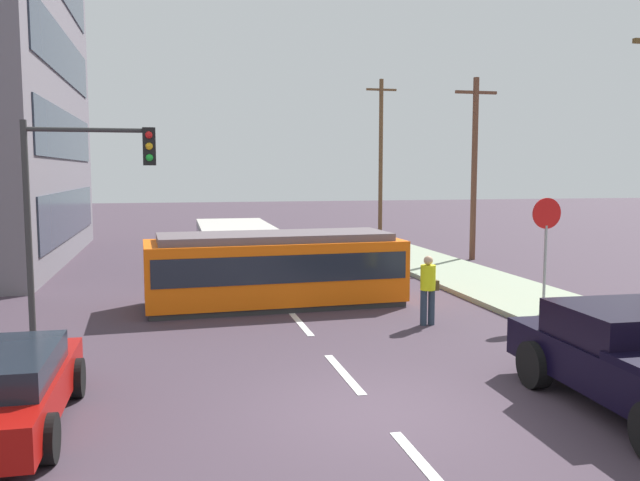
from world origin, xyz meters
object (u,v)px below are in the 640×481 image
city_bus (235,245)px  pedestrian_crossing (428,286)px  utility_pole_mid (474,165)px  stop_sign (546,231)px  traffic_light_mast (81,185)px  streetcar_tram (275,268)px  utility_pole_far (381,154)px

city_bus → pedestrian_crossing: 9.72m
utility_pole_mid → city_bus: bearing=-170.7°
city_bus → stop_sign: 11.34m
pedestrian_crossing → traffic_light_mast: bearing=174.0°
city_bus → utility_pole_mid: utility_pole_mid is taller
pedestrian_crossing → traffic_light_mast: size_ratio=0.35×
stop_sign → traffic_light_mast: bearing=175.5°
utility_pole_mid → stop_sign: bearing=-107.0°
streetcar_tram → pedestrian_crossing: size_ratio=4.22×
utility_pole_mid → streetcar_tram: bearing=-141.9°
streetcar_tram → stop_sign: stop_sign is taller
city_bus → stop_sign: size_ratio=2.04×
pedestrian_crossing → streetcar_tram: bearing=135.1°
stop_sign → utility_pole_far: size_ratio=0.32×
pedestrian_crossing → utility_pole_mid: utility_pole_mid is taller
traffic_light_mast → utility_pole_far: (13.95, 21.48, 1.30)m
traffic_light_mast → utility_pole_far: utility_pole_far is taller
pedestrian_crossing → traffic_light_mast: (-7.85, 0.82, 2.41)m
city_bus → pedestrian_crossing: (3.72, -8.98, -0.09)m
streetcar_tram → city_bus: (-0.53, 5.80, 0.00)m
pedestrian_crossing → utility_pole_far: size_ratio=0.19×
pedestrian_crossing → utility_pole_far: utility_pole_far is taller
stop_sign → utility_pole_mid: size_ratio=0.39×
utility_pole_far → stop_sign: bearing=-97.7°
streetcar_tram → utility_pole_mid: (9.50, 7.45, 2.88)m
streetcar_tram → pedestrian_crossing: (3.19, -3.19, -0.08)m
traffic_light_mast → city_bus: bearing=63.1°
traffic_light_mast → utility_pole_mid: 17.24m
city_bus → streetcar_tram: bearing=-84.8°
pedestrian_crossing → stop_sign: stop_sign is taller
city_bus → pedestrian_crossing: city_bus is taller
utility_pole_mid → utility_pole_far: utility_pole_far is taller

